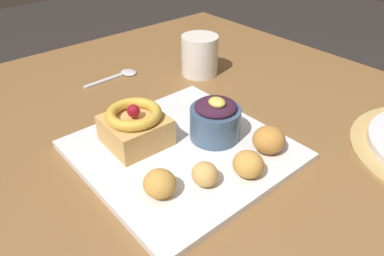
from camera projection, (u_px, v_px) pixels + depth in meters
The scene contains 10 objects.
dining_table at pixel (236, 198), 0.63m from camera, with size 1.24×0.96×0.73m.
front_plate at pixel (182, 150), 0.57m from camera, with size 0.30×0.30×0.01m, color white.
cake_slice at pixel (135, 126), 0.56m from camera, with size 0.09×0.09×0.07m.
berry_ramekin at pixel (215, 119), 0.57m from camera, with size 0.08×0.08×0.08m.
fritter_front at pixel (159, 183), 0.47m from camera, with size 0.05×0.04×0.04m, color gold.
fritter_middle at pixel (248, 164), 0.50m from camera, with size 0.05×0.04×0.04m, color gold.
fritter_back at pixel (269, 140), 0.55m from camera, with size 0.05×0.05×0.04m, color #BC7F38.
fritter_extra at pixel (205, 174), 0.49m from camera, with size 0.04×0.04×0.03m, color tan.
spoon at pixel (118, 76), 0.80m from camera, with size 0.04×0.13×0.00m.
coffee_mug at pixel (200, 55), 0.80m from camera, with size 0.08×0.08×0.09m, color silver.
Camera 1 is at (0.29, -0.35, 1.08)m, focal length 33.62 mm.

